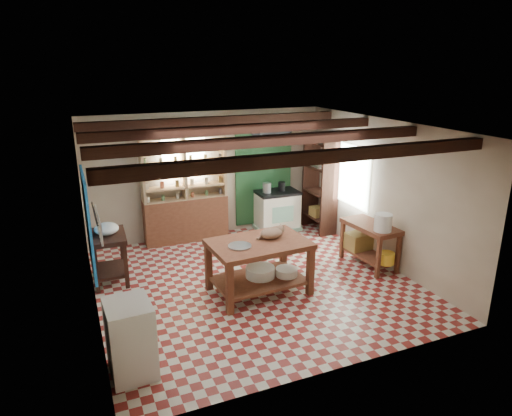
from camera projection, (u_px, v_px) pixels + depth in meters
name	position (u px, v px, depth m)	size (l,w,h in m)	color
floor	(254.00, 282.00, 7.67)	(5.00, 5.00, 0.02)	maroon
ceiling	(254.00, 126.00, 6.88)	(5.00, 5.00, 0.02)	#404044
wall_back	(208.00, 175.00, 9.47)	(5.00, 0.04, 2.60)	#BCAE97
wall_front	(339.00, 271.00, 5.07)	(5.00, 0.04, 2.60)	#BCAE97
wall_left	(88.00, 229.00, 6.35)	(0.04, 5.00, 2.60)	#BCAE97
wall_right	(382.00, 192.00, 8.19)	(0.04, 5.00, 2.60)	#BCAE97
ceiling_beams	(254.00, 134.00, 6.91)	(5.00, 3.80, 0.15)	#331912
blue_wall_patch	(88.00, 223.00, 7.22)	(0.04, 1.40, 1.60)	blue
green_wall_patch	(264.00, 172.00, 9.92)	(1.30, 0.04, 2.30)	#1B4523
window_back	(184.00, 158.00, 9.15)	(0.90, 0.02, 0.80)	silver
window_right	(350.00, 175.00, 9.03)	(0.02, 1.30, 1.20)	silver
utensil_rail	(96.00, 223.00, 5.17)	(0.06, 0.90, 0.28)	black
pot_rack	(272.00, 132.00, 9.27)	(0.86, 0.12, 0.36)	black
shelving_unit	(185.00, 189.00, 9.16)	(1.70, 0.34, 2.20)	tan
tall_rack	(320.00, 186.00, 9.78)	(0.40, 0.86, 2.00)	#331912
work_table	(259.00, 267.00, 7.22)	(1.52, 1.01, 0.86)	brown
stove	(277.00, 211.00, 9.95)	(0.90, 0.60, 0.88)	silver
prep_table	(110.00, 258.00, 7.59)	(0.57, 0.83, 0.84)	#331912
white_cabinet	(130.00, 339.00, 5.30)	(0.51, 0.61, 0.91)	white
right_counter	(369.00, 245.00, 8.20)	(0.55, 1.10, 0.79)	brown
cat	(272.00, 233.00, 7.22)	(0.37, 0.28, 0.17)	#9C765B
steel_tray	(240.00, 246.00, 6.90)	(0.36, 0.36, 0.02)	#A8A9B0
basin_large	(260.00, 272.00, 7.32)	(0.47, 0.47, 0.16)	white
basin_small	(286.00, 272.00, 7.37)	(0.35, 0.35, 0.12)	white
kettle_left	(267.00, 188.00, 9.70)	(0.18, 0.18, 0.21)	#A8A9B0
kettle_right	(282.00, 186.00, 9.82)	(0.15, 0.15, 0.19)	black
enamel_bowl	(107.00, 229.00, 7.43)	(0.39, 0.39, 0.20)	white
white_bucket	(383.00, 223.00, 7.72)	(0.30, 0.30, 0.30)	white
wicker_basket	(358.00, 241.00, 8.47)	(0.44, 0.35, 0.30)	olive
yellow_tub	(386.00, 258.00, 7.85)	(0.28, 0.28, 0.20)	yellow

